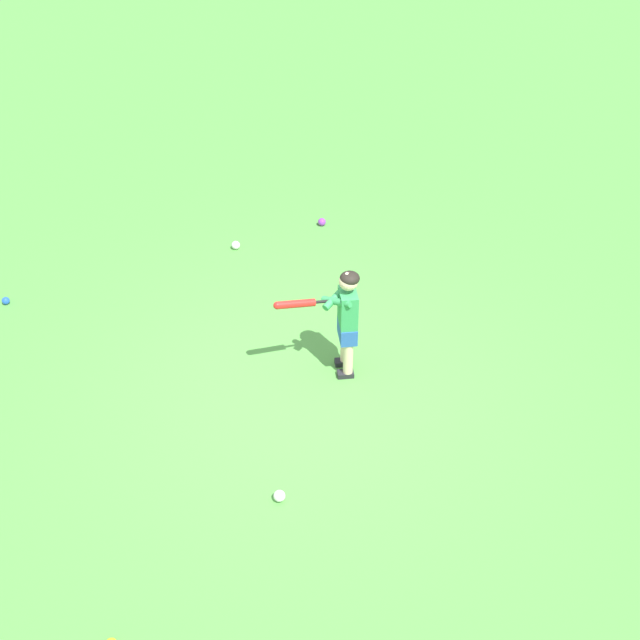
{
  "coord_description": "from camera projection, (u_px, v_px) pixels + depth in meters",
  "views": [
    {
      "loc": [
        -4.26,
        -3.17,
        4.76
      ],
      "look_at": [
        0.45,
        0.18,
        0.45
      ],
      "focal_mm": 44.34,
      "sensor_mm": 36.0,
      "label": 1
    }
  ],
  "objects": [
    {
      "name": "play_ball_near_batter",
      "position": [
        236.0,
        245.0,
        9.03
      ],
      "size": [
        0.1,
        0.1,
        0.1
      ],
      "primitive_type": "sphere",
      "color": "white",
      "rests_on": "ground"
    },
    {
      "name": "play_ball_behind_batter",
      "position": [
        322.0,
        222.0,
        9.47
      ],
      "size": [
        0.09,
        0.09,
        0.09
      ],
      "primitive_type": "sphere",
      "color": "purple",
      "rests_on": "ground"
    },
    {
      "name": "child_batter",
      "position": [
        344.0,
        314.0,
        6.95
      ],
      "size": [
        0.69,
        0.57,
        1.08
      ],
      "color": "#232328",
      "rests_on": "ground"
    },
    {
      "name": "ground_plane",
      "position": [
        307.0,
        391.0,
        7.1
      ],
      "size": [
        40.0,
        40.0,
        0.0
      ],
      "primitive_type": "plane",
      "color": "#519942"
    },
    {
      "name": "play_ball_center_lawn",
      "position": [
        6.0,
        301.0,
        8.17
      ],
      "size": [
        0.08,
        0.08,
        0.08
      ],
      "primitive_type": "sphere",
      "color": "blue",
      "rests_on": "ground"
    },
    {
      "name": "play_ball_midfield",
      "position": [
        279.0,
        496.0,
        6.07
      ],
      "size": [
        0.09,
        0.09,
        0.09
      ],
      "primitive_type": "sphere",
      "color": "white",
      "rests_on": "ground"
    }
  ]
}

